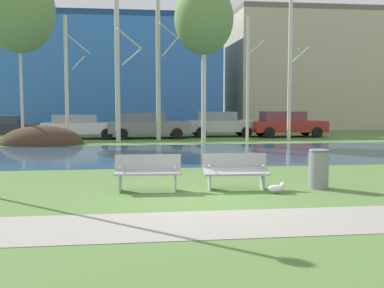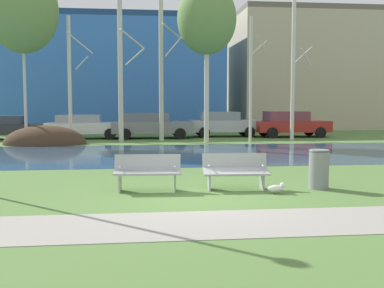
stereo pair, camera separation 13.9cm
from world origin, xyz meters
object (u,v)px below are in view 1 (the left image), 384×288
object	(u,v)px
trash_bin	(319,168)
parked_sedan_second_white	(80,126)
bench_left	(148,172)
parked_wagon_fourth_silver	(220,124)
parked_hatch_third_grey	(147,125)
parked_suv_fifth_red	(287,124)
bench_right	(236,170)
seagull	(277,188)
parked_van_nearest_dark	(4,127)

from	to	relation	value
trash_bin	parked_sedan_second_white	bearing A→B (deg)	113.84
bench_left	parked_wagon_fourth_silver	xyz separation A→B (m)	(5.08, 17.54, 0.33)
trash_bin	parked_hatch_third_grey	xyz separation A→B (m)	(-3.62, 16.83, 0.29)
trash_bin	parked_suv_fifth_red	distance (m)	17.58
bench_right	parked_wagon_fourth_silver	distance (m)	17.79
parked_sedan_second_white	parked_hatch_third_grey	distance (m)	3.87
bench_right	parked_wagon_fourth_silver	world-z (taller)	parked_wagon_fourth_silver
bench_right	seagull	bearing A→B (deg)	-39.53
trash_bin	parked_hatch_third_grey	world-z (taller)	parked_hatch_third_grey
parked_van_nearest_dark	parked_sedan_second_white	size ratio (longest dim) A/B	0.92
seagull	parked_sedan_second_white	bearing A→B (deg)	109.71
parked_sedan_second_white	parked_van_nearest_dark	bearing A→B (deg)	178.70
parked_suv_fifth_red	parked_van_nearest_dark	bearing A→B (deg)	179.51
parked_hatch_third_grey	bench_right	bearing A→B (deg)	-84.66
seagull	parked_van_nearest_dark	world-z (taller)	parked_van_nearest_dark
parked_sedan_second_white	parked_wagon_fourth_silver	xyz separation A→B (m)	(8.35, 0.76, 0.06)
bench_right	trash_bin	xyz separation A→B (m)	(2.06, -0.16, 0.03)
bench_left	seagull	size ratio (longest dim) A/B	3.60
parked_hatch_third_grey	bench_left	bearing A→B (deg)	-92.05
parked_van_nearest_dark	parked_wagon_fourth_silver	distance (m)	12.62
parked_van_nearest_dark	parked_suv_fifth_red	xyz separation A→B (m)	(16.59, -0.14, 0.09)
bench_right	parked_van_nearest_dark	size ratio (longest dim) A/B	0.40
parked_sedan_second_white	parked_wagon_fourth_silver	bearing A→B (deg)	5.22
bench_left	bench_right	xyz separation A→B (m)	(2.16, 0.00, 0.00)
parked_suv_fifth_red	bench_right	bearing A→B (deg)	-112.43
parked_van_nearest_dark	parked_hatch_third_grey	distance (m)	8.12
bench_left	parked_sedan_second_white	bearing A→B (deg)	101.02
parked_hatch_third_grey	seagull	bearing A→B (deg)	-82.16
bench_left	parked_sedan_second_white	size ratio (longest dim) A/B	0.37
bench_left	parked_van_nearest_dark	distance (m)	18.48
bench_right	parked_sedan_second_white	distance (m)	17.64
bench_right	parked_hatch_third_grey	bearing A→B (deg)	95.34
bench_right	parked_sedan_second_white	world-z (taller)	parked_sedan_second_white
parked_sedan_second_white	parked_suv_fifth_red	world-z (taller)	parked_suv_fifth_red
bench_left	parked_wagon_fourth_silver	size ratio (longest dim) A/B	0.39
bench_right	parked_van_nearest_dark	world-z (taller)	parked_van_nearest_dark
parked_wagon_fourth_silver	parked_sedan_second_white	bearing A→B (deg)	-174.78
trash_bin	parked_sedan_second_white	world-z (taller)	parked_sedan_second_white
parked_hatch_third_grey	parked_sedan_second_white	bearing A→B (deg)	178.30
parked_sedan_second_white	parked_hatch_third_grey	bearing A→B (deg)	-1.70
bench_right	bench_left	bearing A→B (deg)	180.00
parked_sedan_second_white	parked_hatch_third_grey	size ratio (longest dim) A/B	0.94
parked_hatch_third_grey	parked_suv_fifth_red	distance (m)	8.47
parked_hatch_third_grey	parked_wagon_fourth_silver	bearing A→B (deg)	11.07
bench_left	bench_right	bearing A→B (deg)	0.00
seagull	parked_suv_fifth_red	world-z (taller)	parked_suv_fifth_red
bench_left	parked_wagon_fourth_silver	world-z (taller)	parked_wagon_fourth_silver
trash_bin	parked_wagon_fourth_silver	bearing A→B (deg)	87.20
bench_left	bench_right	distance (m)	2.16
trash_bin	seagull	bearing A→B (deg)	-156.92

